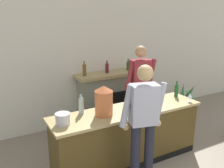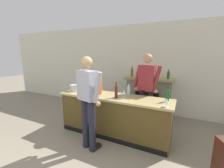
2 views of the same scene
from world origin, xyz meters
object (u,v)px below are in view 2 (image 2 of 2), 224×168
(wine_bottle_port_short, at_px, (116,91))
(wine_bottle_riesling_slim, at_px, (168,95))
(fireplace_stone, at_px, (148,96))
(wine_glass_by_dispenser, at_px, (124,92))
(person_bartender, at_px, (146,89))
(copper_dispenser, at_px, (96,84))
(person_customer, at_px, (88,100))
(wine_glass_near_bucket, at_px, (167,101))
(ice_bucket_steel, at_px, (74,88))
(wine_bottle_chardonnay_pale, at_px, (92,85))
(wine_bottle_cabernet_heavy, at_px, (129,90))

(wine_bottle_port_short, bearing_deg, wine_bottle_riesling_slim, 11.02)
(fireplace_stone, bearing_deg, wine_glass_by_dispenser, -96.02)
(person_bartender, bearing_deg, copper_dispenser, -152.35)
(person_customer, bearing_deg, fireplace_stone, 74.16)
(wine_glass_near_bucket, bearing_deg, person_bartender, 125.65)
(person_bartender, xyz_separation_m, copper_dispenser, (-1.04, -0.54, 0.13))
(ice_bucket_steel, distance_m, wine_glass_near_bucket, 2.23)
(fireplace_stone, height_order, wine_bottle_chardonnay_pale, fireplace_stone)
(wine_bottle_riesling_slim, distance_m, wine_glass_near_bucket, 0.32)
(fireplace_stone, bearing_deg, person_customer, -105.84)
(person_bartender, height_order, wine_bottle_chardonnay_pale, person_bartender)
(fireplace_stone, bearing_deg, ice_bucket_steel, -133.97)
(wine_glass_by_dispenser, bearing_deg, wine_bottle_riesling_slim, 10.29)
(person_customer, distance_m, ice_bucket_steel, 1.11)
(copper_dispenser, relative_size, ice_bucket_steel, 2.15)
(wine_bottle_chardonnay_pale, height_order, wine_glass_near_bucket, wine_bottle_chardonnay_pale)
(person_bartender, height_order, wine_bottle_port_short, person_bartender)
(ice_bucket_steel, height_order, wine_bottle_cabernet_heavy, wine_bottle_cabernet_heavy)
(person_customer, relative_size, ice_bucket_steel, 8.46)
(ice_bucket_steel, bearing_deg, wine_glass_by_dispenser, -1.17)
(ice_bucket_steel, xyz_separation_m, wine_bottle_port_short, (1.19, -0.07, 0.07))
(wine_bottle_riesling_slim, bearing_deg, wine_glass_near_bucket, -86.21)
(wine_glass_near_bucket, bearing_deg, fireplace_stone, 111.54)
(person_bartender, relative_size, wine_bottle_cabernet_heavy, 6.71)
(ice_bucket_steel, distance_m, wine_bottle_port_short, 1.19)
(wine_bottle_chardonnay_pale, distance_m, wine_glass_by_dispenser, 1.02)
(wine_bottle_riesling_slim, height_order, wine_bottle_chardonnay_pale, wine_bottle_chardonnay_pale)
(person_customer, distance_m, wine_bottle_riesling_slim, 1.54)
(ice_bucket_steel, xyz_separation_m, wine_bottle_cabernet_heavy, (1.37, 0.21, 0.04))
(person_customer, xyz_separation_m, wine_glass_by_dispenser, (0.47, 0.64, 0.05))
(person_customer, height_order, wine_glass_near_bucket, person_customer)
(wine_bottle_chardonnay_pale, relative_size, wine_glass_near_bucket, 2.16)
(wine_bottle_cabernet_heavy, bearing_deg, copper_dispenser, -164.59)
(person_bartender, bearing_deg, ice_bucket_steel, -161.76)
(ice_bucket_steel, height_order, wine_bottle_port_short, wine_bottle_port_short)
(copper_dispenser, distance_m, wine_glass_near_bucket, 1.59)
(person_customer, height_order, ice_bucket_steel, person_customer)
(copper_dispenser, relative_size, wine_bottle_cabernet_heavy, 1.67)
(fireplace_stone, xyz_separation_m, wine_bottle_chardonnay_pale, (-1.15, -1.34, 0.49))
(wine_bottle_riesling_slim, distance_m, wine_glass_by_dispenser, 0.86)
(person_customer, distance_m, wine_bottle_cabernet_heavy, 1.00)
(fireplace_stone, bearing_deg, wine_bottle_port_short, -101.44)
(person_customer, relative_size, wine_glass_near_bucket, 11.76)
(person_bartender, distance_m, ice_bucket_steel, 1.77)
(person_customer, xyz_separation_m, wine_bottle_port_short, (0.30, 0.60, 0.07))
(person_customer, height_order, wine_glass_by_dispenser, person_customer)
(copper_dispenser, bearing_deg, fireplace_stone, 60.80)
(wine_bottle_port_short, height_order, wine_glass_near_bucket, wine_bottle_port_short)
(copper_dispenser, bearing_deg, wine_glass_near_bucket, -7.32)
(wine_bottle_chardonnay_pale, bearing_deg, wine_bottle_port_short, -20.51)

